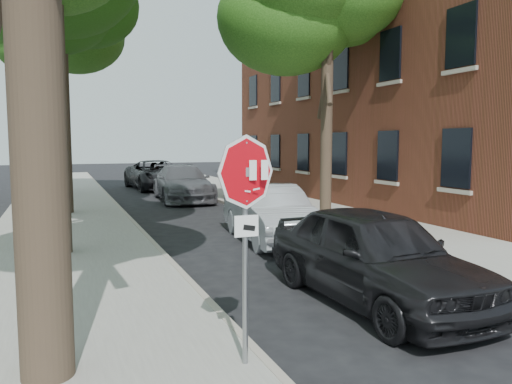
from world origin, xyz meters
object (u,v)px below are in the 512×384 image
Objects in this scene: stop_sign at (246,205)px; car_b at (270,213)px; apartment_building at (435,35)px; tree_far at (52,46)px; tree_right at (326,7)px; car_d at (157,175)px; car_c at (183,183)px; car_a at (374,255)px.

stop_sign is 7.82m from car_b.
car_b is (-11.40, -7.04, -6.90)m from apartment_building.
tree_right is (8.70, -11.00, 0.00)m from tree_far.
car_d is at bearing 104.87° from tree_right.
car_b is at bearing -93.88° from car_d.
car_b is at bearing 64.72° from stop_sign.
car_b is 0.82× the size of car_c.
stop_sign is 21.88m from tree_far.
car_d reaches higher than car_b.
apartment_building reaches higher than car_c.
car_b is at bearing -86.30° from car_c.
apartment_building is at bearing -11.35° from car_c.
car_d is at bearing 20.63° from tree_far.
car_b is (-3.38, -3.15, -6.46)m from tree_right.
car_a is at bearing -133.72° from apartment_building.
tree_right is 2.03× the size of car_b.
stop_sign reaches higher than car_d.
tree_far is (-16.72, 7.11, -0.44)m from apartment_building.
stop_sign reaches higher than car_c.
tree_far is at bearing 95.46° from stop_sign.
stop_sign is (-14.70, -14.03, -5.71)m from apartment_building.
stop_sign is 0.56× the size of car_a.
car_d is (0.37, 21.47, 0.02)m from car_a.
car_b is (0.44, 5.34, -0.04)m from car_a.
tree_far is 14.02m from tree_right.
apartment_building is at bearing 44.76° from car_a.
tree_far is at bearing 128.34° from tree_right.
tree_right reaches higher than car_a.
car_b is 16.13m from car_d.
apartment_building is at bearing 43.65° from stop_sign.
car_a is at bearing -114.20° from tree_right.
tree_right is 14.87m from car_d.
car_d is (-11.47, 9.09, -6.84)m from apartment_building.
stop_sign is at bearing -136.35° from apartment_building.
car_d is (-0.07, 16.13, 0.06)m from car_b.
tree_right is 7.94m from car_b.
tree_right is at bearing -154.13° from apartment_building.
car_a is 15.45m from car_c.
car_a is 1.02× the size of car_b.
tree_far is at bearing 146.46° from car_c.
stop_sign is 0.44× the size of car_d.
tree_right is at bearing -79.25° from car_d.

